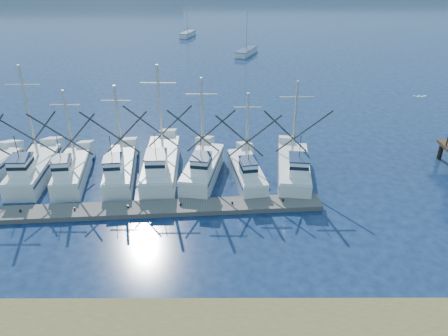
{
  "coord_description": "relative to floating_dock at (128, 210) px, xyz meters",
  "views": [
    {
      "loc": [
        -2.03,
        -22.26,
        18.61
      ],
      "look_at": [
        -1.96,
        8.0,
        2.67
      ],
      "focal_mm": 35.0,
      "sensor_mm": 36.0,
      "label": 1
    }
  ],
  "objects": [
    {
      "name": "flying_gull",
      "position": [
        21.99,
        3.28,
        7.94
      ],
      "size": [
        0.98,
        0.18,
        0.18
      ],
      "color": "white",
      "rests_on": "ground"
    },
    {
      "name": "trawler_fleet",
      "position": [
        0.3,
        5.01,
        0.79
      ],
      "size": [
        30.02,
        9.57,
        9.71
      ],
      "color": "silver",
      "rests_on": "ground"
    },
    {
      "name": "ground",
      "position": [
        9.3,
        -5.83,
        -0.2
      ],
      "size": [
        500.0,
        500.0,
        0.0
      ],
      "primitive_type": "plane",
      "color": "#0C1936",
      "rests_on": "ground"
    },
    {
      "name": "sailboat_near",
      "position": [
        11.49,
        51.38,
        0.29
      ],
      "size": [
        4.42,
        6.67,
        8.1
      ],
      "rotation": [
        0.0,
        0.0,
        -0.42
      ],
      "color": "silver",
      "rests_on": "ground"
    },
    {
      "name": "sailboat_far",
      "position": [
        -0.3,
        67.72,
        0.31
      ],
      "size": [
        3.27,
        5.2,
        8.1
      ],
      "rotation": [
        0.0,
        0.0,
        -0.36
      ],
      "color": "silver",
      "rests_on": "ground"
    },
    {
      "name": "floating_dock",
      "position": [
        0.0,
        0.0,
        0.0
      ],
      "size": [
        29.95,
        4.21,
        0.4
      ],
      "primitive_type": "cube",
      "rotation": [
        0.0,
        0.0,
        0.07
      ],
      "color": "#5F5A55",
      "rests_on": "ground"
    }
  ]
}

